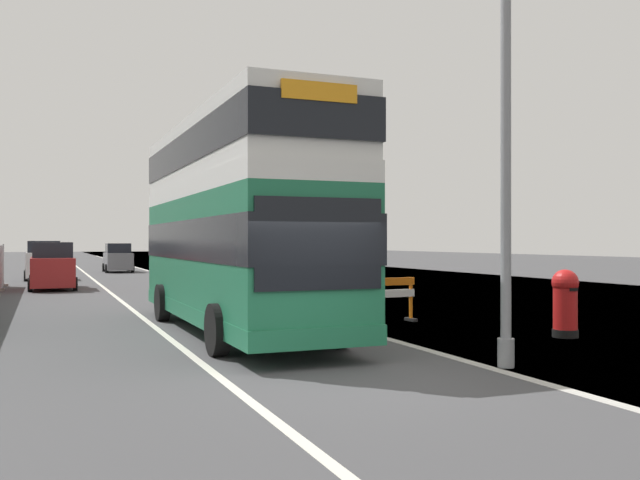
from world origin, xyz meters
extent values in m
cube|color=#424244|center=(0.00, 0.00, -0.05)|extent=(140.00, 280.00, 0.10)
cube|color=#B2AFA8|center=(2.90, 0.00, 0.00)|extent=(0.24, 196.00, 0.01)
cube|color=silver|center=(-1.60, 0.00, 0.00)|extent=(0.16, 168.00, 0.01)
cube|color=#1E6B47|center=(0.07, 6.53, 1.78)|extent=(2.59, 10.69, 2.85)
cube|color=silver|center=(0.07, 6.53, 3.40)|extent=(2.59, 10.69, 0.40)
cube|color=silver|center=(0.07, 6.53, 4.31)|extent=(2.57, 10.58, 1.42)
cube|color=black|center=(0.07, 6.53, 2.20)|extent=(2.62, 10.79, 0.91)
cube|color=black|center=(0.07, 6.53, 4.31)|extent=(2.61, 10.74, 0.78)
cube|color=black|center=(0.12, 1.18, 2.13)|extent=(2.30, 0.08, 1.57)
cube|color=orange|center=(0.12, 1.18, 4.70)|extent=(1.38, 0.07, 0.32)
cube|color=#1E6B47|center=(0.07, 6.53, 0.53)|extent=(2.62, 10.79, 0.36)
cylinder|color=black|center=(-1.15, 3.21, 0.50)|extent=(0.31, 1.00, 1.00)
cylinder|color=black|center=(1.35, 3.24, 0.50)|extent=(0.31, 1.00, 1.00)
cylinder|color=black|center=(-1.21, 9.45, 0.50)|extent=(0.31, 1.00, 1.00)
cylinder|color=black|center=(1.29, 9.48, 0.50)|extent=(0.31, 1.00, 1.00)
cylinder|color=gray|center=(3.20, 0.23, 4.16)|extent=(0.18, 0.18, 8.33)
cylinder|color=gray|center=(3.20, 0.23, 0.25)|extent=(0.29, 0.29, 0.50)
cylinder|color=black|center=(6.77, 2.85, 0.09)|extent=(0.58, 0.58, 0.18)
cylinder|color=red|center=(6.77, 2.85, 0.71)|extent=(0.53, 0.53, 1.06)
sphere|color=red|center=(6.77, 2.85, 1.24)|extent=(0.60, 0.60, 0.60)
cube|color=black|center=(6.77, 2.57, 1.10)|extent=(0.22, 0.03, 0.07)
cube|color=orange|center=(4.25, 6.85, 1.09)|extent=(1.86, 0.27, 0.20)
cube|color=white|center=(4.25, 6.85, 0.77)|extent=(1.86, 0.27, 0.20)
cube|color=orange|center=(3.41, 6.76, 0.55)|extent=(0.08, 0.08, 1.09)
cube|color=black|center=(3.41, 6.76, 0.04)|extent=(0.18, 0.45, 0.08)
cube|color=orange|center=(5.08, 6.93, 0.55)|extent=(0.08, 0.08, 1.09)
cube|color=black|center=(5.08, 6.93, 0.04)|extent=(0.18, 0.45, 0.08)
cube|color=#A8AAAD|center=(-6.02, 25.18, 1.01)|extent=(0.04, 3.26, 1.93)
cylinder|color=#939699|center=(-6.02, 26.88, 1.01)|extent=(0.06, 0.06, 2.03)
cube|color=gray|center=(-6.02, 26.88, 0.06)|extent=(0.44, 0.20, 0.12)
cube|color=maroon|center=(-3.85, 23.89, 0.81)|extent=(1.81, 4.52, 1.26)
cube|color=black|center=(-3.85, 23.89, 1.78)|extent=(1.67, 2.49, 0.69)
cylinder|color=black|center=(-2.94, 25.30, 0.30)|extent=(0.20, 0.60, 0.60)
cylinder|color=black|center=(-4.75, 25.30, 0.30)|extent=(0.20, 0.60, 0.60)
cylinder|color=black|center=(-2.94, 22.49, 0.30)|extent=(0.20, 0.60, 0.60)
cylinder|color=black|center=(-4.75, 22.49, 0.30)|extent=(0.20, 0.60, 0.60)
cube|color=silver|center=(-4.21, 32.45, 0.86)|extent=(1.82, 4.50, 1.36)
cube|color=black|center=(-4.21, 32.45, 1.86)|extent=(1.67, 2.47, 0.65)
cylinder|color=black|center=(-3.30, 33.84, 0.30)|extent=(0.20, 0.60, 0.60)
cylinder|color=black|center=(-5.12, 33.84, 0.30)|extent=(0.20, 0.60, 0.60)
cylinder|color=black|center=(-3.30, 31.05, 0.30)|extent=(0.20, 0.60, 0.60)
cylinder|color=black|center=(-5.12, 31.05, 0.30)|extent=(0.20, 0.60, 0.60)
cube|color=slate|center=(0.62, 40.75, 0.76)|extent=(1.72, 3.81, 1.16)
cube|color=black|center=(0.62, 40.75, 1.68)|extent=(1.58, 2.09, 0.67)
cylinder|color=black|center=(1.48, 41.93, 0.30)|extent=(0.20, 0.60, 0.60)
cylinder|color=black|center=(-0.24, 41.93, 0.30)|extent=(0.20, 0.60, 0.60)
cylinder|color=black|center=(1.48, 39.57, 0.30)|extent=(0.20, 0.60, 0.60)
cylinder|color=black|center=(-0.24, 39.57, 0.30)|extent=(0.20, 0.60, 0.60)
camera|label=1|loc=(-4.20, -9.69, 2.18)|focal=38.97mm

